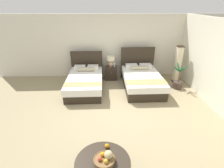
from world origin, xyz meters
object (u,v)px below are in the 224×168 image
fruit_bowl (105,159)px  bed_near_window (85,81)px  vase (114,64)px  coffee_table (103,166)px  potted_palm (178,82)px  loose_orange (107,146)px  floor_lamp_corner (178,64)px  nightstand (111,73)px  table_lamp (111,60)px  bed_near_corner (141,80)px

fruit_bowl → bed_near_window: bearing=100.5°
vase → coffee_table: (-0.47, -4.51, -0.31)m
coffee_table → fruit_bowl: bearing=-10.8°
fruit_bowl → potted_palm: 4.49m
coffee_table → loose_orange: 0.36m
vase → floor_lamp_corner: (2.45, -0.32, 0.07)m
nightstand → vase: bearing=-15.9°
fruit_bowl → table_lamp: bearing=86.4°
bed_near_corner → loose_orange: bearing=-111.7°
nightstand → loose_orange: nightstand is taller
nightstand → fruit_bowl: 4.58m
vase → bed_near_window: bearing=-144.6°
nightstand → floor_lamp_corner: 2.66m
nightstand → table_lamp: table_lamp is taller
nightstand → fruit_bowl: size_ratio=1.46×
table_lamp → coffee_table: size_ratio=0.43×
bed_near_corner → coffee_table: bed_near_corner is taller
floor_lamp_corner → nightstand: bearing=172.0°
potted_palm → fruit_bowl: bearing=-127.2°
fruit_bowl → potted_palm: bearing=52.8°
bed_near_corner → loose_orange: bed_near_corner is taller
bed_near_corner → fruit_bowl: 3.98m
nightstand → table_lamp: size_ratio=1.28×
vase → potted_palm: 2.51m
coffee_table → loose_orange: size_ratio=11.79×
potted_palm → table_lamp: bearing=157.4°
table_lamp → loose_orange: (-0.25, -4.25, -0.32)m
loose_orange → bed_near_corner: bearing=68.3°
nightstand → table_lamp: 0.53m
bed_near_corner → nightstand: bearing=142.9°
bed_near_corner → fruit_bowl: (-1.39, -3.73, 0.20)m
bed_near_window → coffee_table: (0.65, -3.72, 0.05)m
bed_near_window → potted_palm: (3.40, -0.16, -0.05)m
coffee_table → loose_orange: bearing=76.3°
bed_near_window → vase: (1.12, 0.79, 0.35)m
vase → potted_palm: size_ratio=0.22×
bed_near_window → fruit_bowl: size_ratio=5.91×
coffee_table → floor_lamp_corner: floor_lamp_corner is taller
bed_near_window → nightstand: 1.28m
table_lamp → potted_palm: 2.69m
nightstand → bed_near_window: bearing=-139.5°
bed_near_window → fruit_bowl: (0.69, -3.73, 0.22)m
fruit_bowl → potted_palm: potted_palm is taller
bed_near_window → floor_lamp_corner: size_ratio=1.51×
bed_near_window → vase: size_ratio=10.49×
loose_orange → nightstand: bearing=86.6°
bed_near_window → potted_palm: 3.41m
floor_lamp_corner → bed_near_window: bearing=-172.5°
vase → nightstand: bearing=164.1°
bed_near_window → loose_orange: bed_near_window is taller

